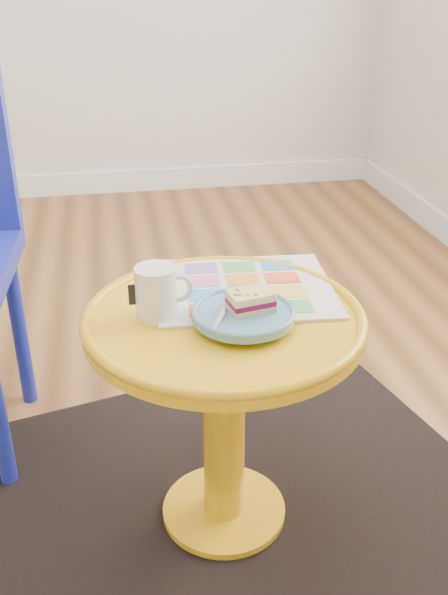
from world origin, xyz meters
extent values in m
cube|color=white|center=(0.00, 1.99, 0.06)|extent=(4.00, 0.02, 0.12)
cube|color=black|center=(0.70, -0.49, 0.00)|extent=(1.52, 1.37, 0.01)
cylinder|color=gold|center=(0.70, -0.49, 0.01)|extent=(0.28, 0.28, 0.02)
cylinder|color=gold|center=(0.70, -0.49, 0.26)|extent=(0.09, 0.09, 0.48)
cylinder|color=gold|center=(0.70, -0.49, 0.51)|extent=(0.56, 0.56, 0.03)
cylinder|color=#1926A8|center=(0.22, 0.06, 0.23)|extent=(0.04, 0.04, 0.46)
cube|color=silver|center=(0.76, -0.38, 0.53)|extent=(0.39, 0.34, 0.01)
cylinder|color=silver|center=(0.57, -0.47, 0.58)|extent=(0.08, 0.08, 0.10)
torus|color=silver|center=(0.61, -0.47, 0.59)|extent=(0.06, 0.01, 0.06)
cylinder|color=#D1B78C|center=(0.57, -0.47, 0.63)|extent=(0.07, 0.07, 0.01)
cylinder|color=teal|center=(0.73, -0.53, 0.54)|extent=(0.08, 0.08, 0.01)
cylinder|color=teal|center=(0.73, -0.53, 0.55)|extent=(0.20, 0.20, 0.02)
cube|color=#D3BC8C|center=(0.74, -0.53, 0.56)|extent=(0.09, 0.07, 0.01)
cube|color=maroon|center=(0.74, -0.53, 0.57)|extent=(0.09, 0.07, 0.01)
cube|color=#EADB8C|center=(0.74, -0.53, 0.59)|extent=(0.09, 0.07, 0.01)
cube|color=silver|center=(0.68, -0.55, 0.56)|extent=(0.06, 0.11, 0.00)
cube|color=silver|center=(0.71, -0.48, 0.56)|extent=(0.03, 0.04, 0.00)
camera|label=1|loc=(0.49, -1.62, 1.15)|focal=40.00mm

